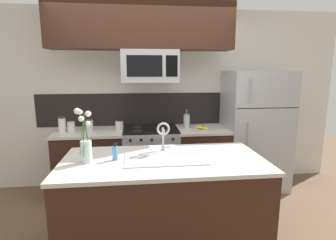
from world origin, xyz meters
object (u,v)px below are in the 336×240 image
storage_jar_squat (119,125)px  stove_range (151,160)px  storage_jar_short (90,125)px  french_press (187,121)px  refrigerator (254,130)px  microwave (150,66)px  flower_vase (86,146)px  sink_faucet (163,133)px  banana_bunch (203,128)px  storage_jar_medium (71,127)px  storage_jar_tall (62,124)px  dish_soap_bottle (115,153)px

storage_jar_squat → stove_range: bearing=-3.3°
storage_jar_short → french_press: (1.35, 0.05, 0.02)m
refrigerator → storage_jar_squat: bearing=179.9°
microwave → flower_vase: microwave is taller
french_press → sink_faucet: size_ratio=0.87×
stove_range → banana_bunch: size_ratio=4.91×
refrigerator → banana_bunch: (-0.80, -0.08, 0.07)m
storage_jar_medium → storage_jar_squat: storage_jar_squat is taller
stove_range → flower_vase: size_ratio=1.89×
refrigerator → microwave: bearing=-178.5°
storage_jar_tall → storage_jar_squat: storage_jar_tall is taller
stove_range → french_press: french_press is taller
storage_jar_tall → french_press: bearing=2.5°
stove_range → french_press: bearing=6.6°
storage_jar_short → flower_vase: flower_vase is taller
banana_bunch → sink_faucet: 1.18m
storage_jar_short → storage_jar_squat: storage_jar_short is taller
microwave → storage_jar_medium: 1.33m
stove_range → microwave: microwave is taller
microwave → storage_jar_squat: (-0.43, 0.05, -0.80)m
stove_range → storage_jar_short: bearing=179.4°
sink_faucet → storage_jar_squat: bearing=115.9°
refrigerator → storage_jar_tall: (-2.71, -0.03, 0.16)m
refrigerator → storage_jar_tall: 2.72m
stove_range → dish_soap_bottle: bearing=-107.2°
banana_bunch → flower_vase: bearing=-138.5°
stove_range → microwave: bearing=-89.8°
refrigerator → banana_bunch: bearing=-174.2°
storage_jar_tall → storage_jar_squat: bearing=3.0°
french_press → storage_jar_squat: bearing=-177.9°
refrigerator → banana_bunch: size_ratio=9.06×
dish_soap_bottle → flower_vase: 0.27m
storage_jar_tall → sink_faucet: bearing=-38.8°
refrigerator → storage_jar_squat: (-1.96, 0.00, 0.12)m
storage_jar_tall → flower_vase: 1.37m
stove_range → banana_bunch: bearing=-4.8°
microwave → banana_bunch: microwave is taller
storage_jar_short → storage_jar_squat: 0.40m
storage_jar_squat → storage_jar_medium: bearing=-174.8°
storage_jar_squat → dish_soap_bottle: (0.05, -1.26, -0.00)m
stove_range → storage_jar_medium: (-1.06, -0.03, 0.52)m
microwave → refrigerator: (1.53, 0.04, -0.92)m
refrigerator → sink_faucet: (-1.45, -1.05, 0.25)m
stove_range → storage_jar_tall: storage_jar_tall is taller
storage_jar_tall → storage_jar_short: size_ratio=1.26×
refrigerator → storage_jar_medium: bearing=-178.8°
stove_range → storage_jar_short: storage_jar_short is taller
banana_bunch → french_press: french_press is taller
refrigerator → sink_faucet: size_ratio=5.61×
storage_jar_tall → storage_jar_squat: (0.75, 0.04, -0.03)m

